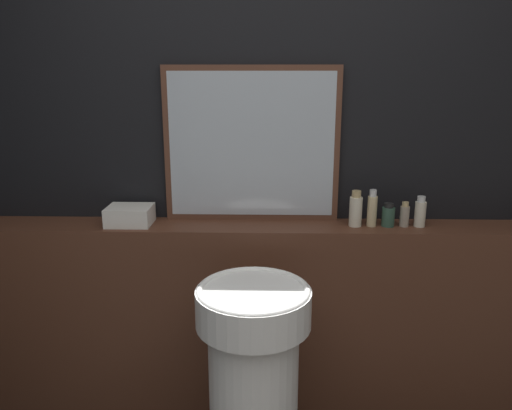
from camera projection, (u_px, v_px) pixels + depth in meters
wall_back at (274, 158)px, 2.24m from camera, size 8.00×0.06×2.50m
vanity_counter at (273, 326)px, 2.29m from camera, size 2.67×0.22×0.98m
pedestal_sink at (254, 388)px, 1.85m from camera, size 0.41×0.41×0.89m
mirror at (252, 145)px, 2.17m from camera, size 0.77×0.03×0.68m
towel_stack at (130, 215)px, 2.18m from camera, size 0.19×0.16×0.08m
shampoo_bottle at (356, 210)px, 2.14m from camera, size 0.05×0.05×0.16m
conditioner_bottle at (372, 209)px, 2.14m from camera, size 0.04×0.04×0.16m
lotion_bottle at (388, 216)px, 2.15m from camera, size 0.06×0.06×0.10m
body_wash_bottle at (405, 215)px, 2.14m from camera, size 0.04×0.04×0.11m
hand_soap_bottle at (420, 213)px, 2.14m from camera, size 0.05×0.05×0.13m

